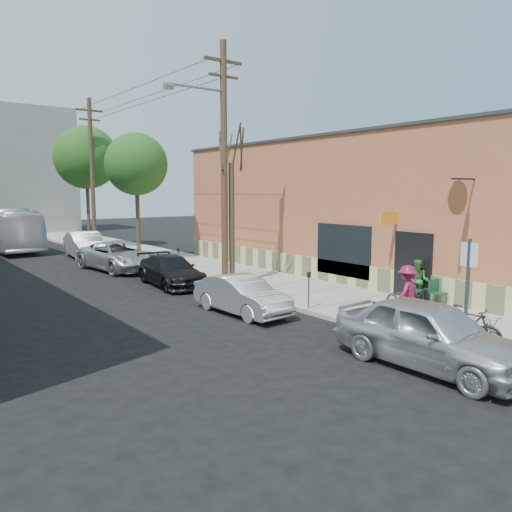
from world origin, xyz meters
TOP-DOWN VIEW (x-y plane):
  - ground at (0.00, 0.00)m, footprint 120.00×120.00m
  - sidewalk at (4.25, 11.00)m, footprint 4.50×58.00m
  - cafe_building at (8.99, 4.99)m, footprint 6.60×20.20m
  - sign_post at (2.35, -5.49)m, footprint 0.07×0.45m
  - parking_meter_near at (2.25, 0.13)m, footprint 0.14×0.14m
  - parking_meter_far at (2.25, 9.28)m, footprint 0.14×0.14m
  - utility_pole_near at (2.39, 5.54)m, footprint 3.57×0.28m
  - utility_pole_far at (2.45, 21.40)m, footprint 1.80×0.28m
  - tree_bare at (2.80, 5.51)m, footprint 0.24×0.24m
  - tree_leafy_mid at (2.80, 15.08)m, footprint 3.55×3.55m
  - tree_leafy_far at (2.80, 23.48)m, footprint 4.40×4.40m
  - patio_chair_a at (5.89, -1.55)m, footprint 0.51×0.51m
  - patio_chair_b at (6.16, -2.30)m, footprint 0.58×0.58m
  - patron_green at (6.13, -1.49)m, footprint 0.77×0.87m
  - cyclist at (3.77, -2.71)m, footprint 1.16×0.77m
  - cyclist_bike at (3.77, -2.71)m, footprint 1.12×2.06m
  - parked_bike_a at (2.46, -5.48)m, footprint 0.70×1.85m
  - parked_bike_b at (2.86, -5.62)m, footprint 1.08×1.70m
  - car_0 at (0.80, -5.52)m, footprint 1.94×4.76m
  - car_1 at (0.32, 1.35)m, footprint 1.53×3.96m
  - car_2 at (0.80, 7.30)m, footprint 2.24×4.65m
  - car_3 at (0.63, 12.74)m, footprint 3.03×5.62m
  - car_4 at (0.80, 18.41)m, footprint 2.23×5.10m
  - bus at (-2.25, 26.08)m, footprint 2.99×10.66m

SIDE VIEW (x-z plane):
  - ground at x=0.00m, z-range 0.00..0.00m
  - sidewalk at x=4.25m, z-range 0.00..0.15m
  - parked_bike_b at x=2.86m, z-range 0.15..0.99m
  - patio_chair_a at x=5.89m, z-range 0.15..1.03m
  - patio_chair_b at x=6.16m, z-range 0.15..1.03m
  - car_1 at x=0.32m, z-range 0.00..1.28m
  - car_2 at x=0.80m, z-range 0.00..1.31m
  - cyclist_bike at x=3.77m, z-range 0.15..1.18m
  - parked_bike_a at x=2.46m, z-range 0.15..1.23m
  - car_3 at x=0.63m, z-range 0.00..1.50m
  - car_0 at x=0.80m, z-range 0.00..1.62m
  - car_4 at x=0.80m, z-range 0.00..1.63m
  - patron_green at x=6.13m, z-range 0.15..1.66m
  - parking_meter_near at x=2.25m, z-range 0.36..1.60m
  - parking_meter_far at x=2.25m, z-range 0.36..1.60m
  - cyclist at x=3.77m, z-range 0.15..1.82m
  - bus at x=-2.25m, z-range 0.00..2.94m
  - sign_post at x=2.35m, z-range 0.43..3.23m
  - tree_bare at x=2.80m, z-range 0.15..5.29m
  - cafe_building at x=8.99m, z-range 0.00..6.61m
  - utility_pole_far at x=2.45m, z-range 0.34..10.34m
  - utility_pole_near at x=2.39m, z-range 0.41..10.41m
  - tree_leafy_mid at x=2.80m, z-range 1.98..9.22m
  - tree_leafy_far at x=2.80m, z-range 2.18..10.66m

